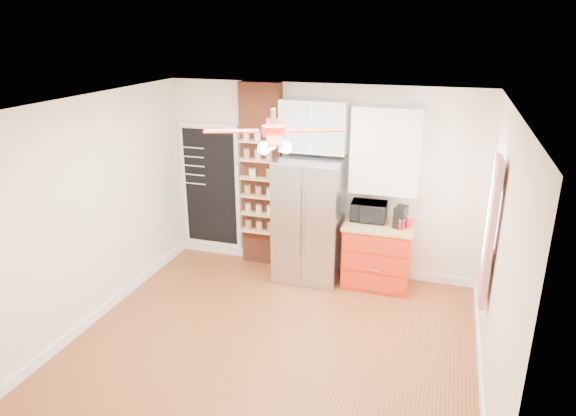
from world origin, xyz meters
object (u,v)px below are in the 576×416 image
(coffee_maker, at_px, (401,217))
(toaster_oven, at_px, (369,211))
(ceiling_fan, at_px, (273,131))
(pantry_jar_oats, at_px, (252,173))
(canister_left, at_px, (401,224))
(fridge, at_px, (309,220))
(red_cabinet, at_px, (378,255))

(coffee_maker, bearing_deg, toaster_oven, 178.39)
(ceiling_fan, distance_m, pantry_jar_oats, 2.24)
(canister_left, bearing_deg, fridge, 178.62)
(pantry_jar_oats, bearing_deg, coffee_maker, -2.97)
(fridge, xyz_separation_m, canister_left, (1.26, -0.03, 0.09))
(coffee_maker, height_order, canister_left, coffee_maker)
(toaster_oven, distance_m, pantry_jar_oats, 1.74)
(ceiling_fan, relative_size, canister_left, 11.17)
(toaster_oven, bearing_deg, red_cabinet, -31.46)
(fridge, xyz_separation_m, coffee_maker, (1.24, 0.04, 0.17))
(toaster_oven, distance_m, canister_left, 0.50)
(toaster_oven, bearing_deg, coffee_maker, -15.38)
(red_cabinet, relative_size, canister_left, 7.50)
(toaster_oven, bearing_deg, pantry_jar_oats, 178.43)
(fridge, bearing_deg, coffee_maker, 1.86)
(ceiling_fan, bearing_deg, fridge, 91.76)
(red_cabinet, bearing_deg, canister_left, -15.59)
(canister_left, bearing_deg, red_cabinet, 164.41)
(red_cabinet, height_order, pantry_jar_oats, pantry_jar_oats)
(ceiling_fan, distance_m, toaster_oven, 2.38)
(toaster_oven, relative_size, canister_left, 3.80)
(coffee_maker, bearing_deg, canister_left, -62.18)
(ceiling_fan, bearing_deg, toaster_oven, 67.19)
(pantry_jar_oats, bearing_deg, toaster_oven, -0.06)
(canister_left, height_order, pantry_jar_oats, pantry_jar_oats)
(toaster_oven, height_order, canister_left, toaster_oven)
(toaster_oven, bearing_deg, canister_left, -22.82)
(canister_left, bearing_deg, pantry_jar_oats, 175.18)
(coffee_maker, bearing_deg, pantry_jar_oats, -170.71)
(canister_left, bearing_deg, coffee_maker, 105.56)
(ceiling_fan, xyz_separation_m, canister_left, (1.21, 1.60, -1.46))
(coffee_maker, relative_size, pantry_jar_oats, 2.32)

